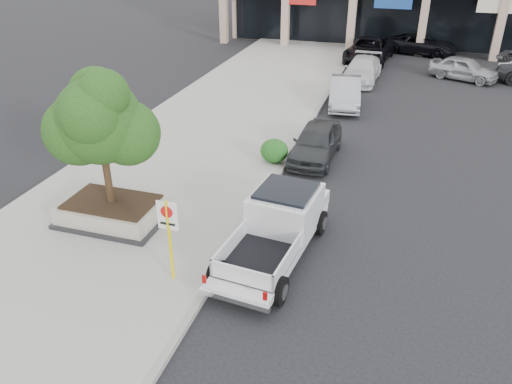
% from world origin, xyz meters
% --- Properties ---
extents(ground, '(120.00, 120.00, 0.00)m').
position_xyz_m(ground, '(0.00, 0.00, 0.00)').
color(ground, black).
rests_on(ground, ground).
extents(sidewalk, '(8.00, 52.00, 0.15)m').
position_xyz_m(sidewalk, '(-5.50, 6.00, 0.07)').
color(sidewalk, gray).
rests_on(sidewalk, ground).
extents(curb, '(0.20, 52.00, 0.15)m').
position_xyz_m(curb, '(-1.55, 6.00, 0.07)').
color(curb, gray).
rests_on(curb, ground).
extents(planter, '(3.20, 2.20, 0.68)m').
position_xyz_m(planter, '(-5.60, 0.12, 0.48)').
color(planter, black).
rests_on(planter, sidewalk).
extents(planter_tree, '(2.90, 2.55, 4.00)m').
position_xyz_m(planter_tree, '(-5.47, 0.27, 3.41)').
color(planter_tree, black).
rests_on(planter_tree, planter).
extents(no_parking_sign, '(0.55, 0.09, 2.30)m').
position_xyz_m(no_parking_sign, '(-2.54, -2.00, 1.63)').
color(no_parking_sign, yellow).
rests_on(no_parking_sign, sidewalk).
extents(hedge, '(1.10, 0.99, 0.93)m').
position_xyz_m(hedge, '(-1.96, 5.82, 0.62)').
color(hedge, '#124113').
rests_on(hedge, sidewalk).
extents(pickup_truck, '(2.52, 5.56, 1.69)m').
position_xyz_m(pickup_truck, '(-0.35, -0.09, 0.85)').
color(pickup_truck, silver).
rests_on(pickup_truck, ground).
extents(curb_car_a, '(1.72, 4.11, 1.39)m').
position_xyz_m(curb_car_a, '(-0.56, 7.00, 0.70)').
color(curb_car_a, '#2A2D2E').
rests_on(curb_car_a, ground).
extents(curb_car_b, '(2.10, 4.54, 1.44)m').
position_xyz_m(curb_car_b, '(-0.42, 13.99, 0.72)').
color(curb_car_b, '#9C9EA4').
rests_on(curb_car_b, ground).
extents(curb_car_c, '(2.14, 4.85, 1.38)m').
position_xyz_m(curb_car_c, '(-0.14, 18.95, 0.69)').
color(curb_car_c, silver).
rests_on(curb_car_c, ground).
extents(curb_car_d, '(3.24, 6.05, 1.62)m').
position_xyz_m(curb_car_d, '(-0.28, 24.07, 0.81)').
color(curb_car_d, black).
rests_on(curb_car_d, ground).
extents(lot_car_a, '(4.34, 3.09, 1.37)m').
position_xyz_m(lot_car_a, '(5.71, 21.14, 0.69)').
color(lot_car_a, '#9FA2A7').
rests_on(lot_car_a, ground).
extents(lot_car_d, '(5.49, 3.60, 1.40)m').
position_xyz_m(lot_car_d, '(3.14, 27.52, 0.70)').
color(lot_car_d, black).
rests_on(lot_car_d, ground).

